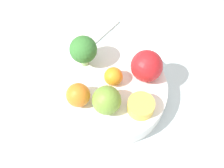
% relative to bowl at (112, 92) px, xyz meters
% --- Properties ---
extents(ground_plane, '(6.00, 6.00, 0.00)m').
position_rel_bowl_xyz_m(ground_plane, '(0.00, 0.00, -0.04)').
color(ground_plane, gray).
extents(table_surface, '(1.20, 1.20, 0.02)m').
position_rel_bowl_xyz_m(table_surface, '(0.00, 0.00, -0.03)').
color(table_surface, silver).
rests_on(table_surface, ground_plane).
extents(bowl, '(0.22, 0.22, 0.04)m').
position_rel_bowl_xyz_m(bowl, '(0.00, 0.00, 0.00)').
color(bowl, white).
rests_on(bowl, table_surface).
extents(broccoli, '(0.05, 0.05, 0.07)m').
position_rel_bowl_xyz_m(broccoli, '(0.04, 0.07, 0.07)').
color(broccoli, '#99C17A').
rests_on(broccoli, bowl).
extents(apple_red, '(0.05, 0.05, 0.05)m').
position_rel_bowl_xyz_m(apple_red, '(-0.05, -0.00, 0.05)').
color(apple_red, olive).
rests_on(apple_red, bowl).
extents(apple_green, '(0.06, 0.06, 0.06)m').
position_rel_bowl_xyz_m(apple_green, '(0.04, -0.06, 0.05)').
color(apple_green, red).
rests_on(apple_green, bowl).
extents(orange_front, '(0.05, 0.05, 0.05)m').
position_rel_bowl_xyz_m(orange_front, '(-0.04, 0.06, 0.04)').
color(orange_front, orange).
rests_on(orange_front, bowl).
extents(orange_back, '(0.04, 0.04, 0.04)m').
position_rel_bowl_xyz_m(orange_back, '(0.01, 0.00, 0.04)').
color(orange_back, orange).
rests_on(orange_back, bowl).
extents(small_cup, '(0.05, 0.05, 0.02)m').
position_rel_bowl_xyz_m(small_cup, '(-0.04, -0.06, 0.03)').
color(small_cup, '#F4CC4C').
rests_on(small_cup, bowl).
extents(napkin, '(0.15, 0.16, 0.01)m').
position_rel_bowl_xyz_m(napkin, '(0.19, 0.11, -0.02)').
color(napkin, white).
rests_on(napkin, table_surface).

